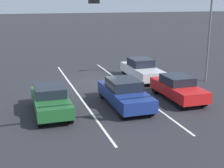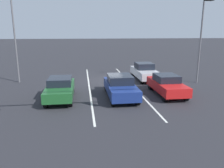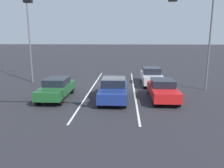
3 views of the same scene
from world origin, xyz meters
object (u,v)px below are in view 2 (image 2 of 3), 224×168
at_px(traffic_signal_gantry, 68,7).
at_px(car_navy_midlane_front, 120,86).
at_px(car_red_leftlane_front, 167,85).
at_px(car_silver_leftlane_second, 144,71).
at_px(street_lamp_right_shoulder, 15,22).
at_px(street_lamp_left_shoulder, 201,24).
at_px(car_darkgreen_rightlane_front, 60,88).

bearing_deg(traffic_signal_gantry, car_navy_midlane_front, -117.85).
distance_m(car_red_leftlane_front, car_silver_leftlane_second, 5.11).
bearing_deg(car_red_leftlane_front, traffic_signal_gantry, 42.27).
height_order(car_red_leftlane_front, car_silver_leftlane_second, car_silver_leftlane_second).
bearing_deg(street_lamp_right_shoulder, street_lamp_left_shoulder, 171.43).
distance_m(car_darkgreen_rightlane_front, street_lamp_right_shoulder, 8.17).
relative_size(car_darkgreen_rightlane_front, street_lamp_left_shoulder, 0.49).
distance_m(car_navy_midlane_front, traffic_signal_gantry, 7.91).
relative_size(car_red_leftlane_front, street_lamp_left_shoulder, 0.47).
height_order(traffic_signal_gantry, street_lamp_left_shoulder, street_lamp_left_shoulder).
relative_size(car_red_leftlane_front, car_silver_leftlane_second, 0.93).
distance_m(car_darkgreen_rightlane_front, street_lamp_left_shoulder, 12.61).
xyz_separation_m(car_navy_midlane_front, street_lamp_right_shoulder, (8.05, -5.62, 4.44)).
bearing_deg(car_darkgreen_rightlane_front, car_navy_midlane_front, 179.48).
distance_m(street_lamp_right_shoulder, street_lamp_left_shoulder, 15.57).
distance_m(car_red_leftlane_front, street_lamp_left_shoulder, 6.64).
height_order(car_darkgreen_rightlane_front, car_red_leftlane_front, car_darkgreen_rightlane_front).
xyz_separation_m(car_navy_midlane_front, car_silver_leftlane_second, (-3.22, -5.23, 0.02)).
relative_size(car_silver_leftlane_second, street_lamp_left_shoulder, 0.51).
bearing_deg(car_navy_midlane_front, street_lamp_right_shoulder, -34.91).
bearing_deg(car_darkgreen_rightlane_front, street_lamp_right_shoulder, -54.46).
relative_size(car_navy_midlane_front, street_lamp_right_shoulder, 0.51).
distance_m(car_silver_leftlane_second, street_lamp_left_shoulder, 6.22).
xyz_separation_m(car_darkgreen_rightlane_front, street_lamp_right_shoulder, (3.99, -5.58, 4.44)).
distance_m(car_darkgreen_rightlane_front, car_red_leftlane_front, 7.47).
relative_size(traffic_signal_gantry, street_lamp_left_shoulder, 1.48).
bearing_deg(car_navy_midlane_front, car_red_leftlane_front, -178.00).
bearing_deg(traffic_signal_gantry, car_red_leftlane_front, -137.73).
bearing_deg(street_lamp_right_shoulder, traffic_signal_gantry, 113.91).
bearing_deg(car_silver_leftlane_second, car_darkgreen_rightlane_front, 35.44).
bearing_deg(street_lamp_right_shoulder, car_red_leftlane_front, 154.35).
height_order(car_red_leftlane_front, street_lamp_right_shoulder, street_lamp_right_shoulder).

